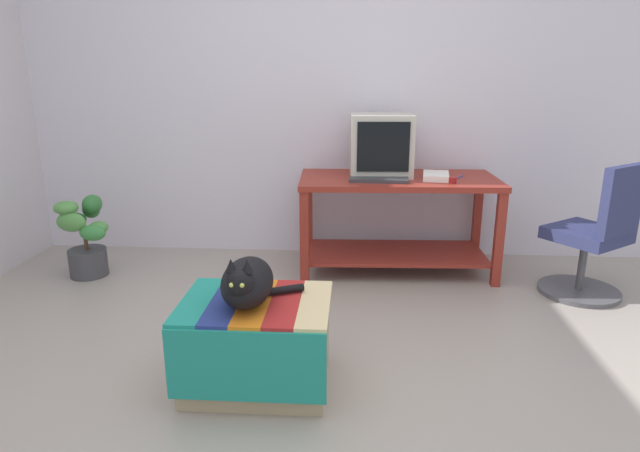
{
  "coord_description": "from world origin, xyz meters",
  "views": [
    {
      "loc": [
        0.2,
        -2.21,
        1.44
      ],
      "look_at": [
        0.0,
        0.85,
        0.55
      ],
      "focal_mm": 30.28,
      "sensor_mm": 36.0,
      "label": 1
    }
  ],
  "objects_px": {
    "tv_monitor": "(381,145)",
    "office_chair": "(594,240)",
    "desk": "(397,208)",
    "keyboard": "(379,180)",
    "ottoman_with_blanket": "(257,343)",
    "potted_plant": "(85,239)",
    "book": "(436,176)",
    "stapler": "(448,179)",
    "cat": "(247,282)"
  },
  "relations": [
    {
      "from": "ottoman_with_blanket",
      "to": "office_chair",
      "type": "distance_m",
      "value": 2.31
    },
    {
      "from": "book",
      "to": "stapler",
      "type": "bearing_deg",
      "value": -52.57
    },
    {
      "from": "potted_plant",
      "to": "desk",
      "type": "bearing_deg",
      "value": 6.57
    },
    {
      "from": "ottoman_with_blanket",
      "to": "potted_plant",
      "type": "bearing_deg",
      "value": 138.15
    },
    {
      "from": "desk",
      "to": "book",
      "type": "xyz_separation_m",
      "value": [
        0.26,
        -0.04,
        0.24
      ]
    },
    {
      "from": "desk",
      "to": "ottoman_with_blanket",
      "type": "height_order",
      "value": "desk"
    },
    {
      "from": "keyboard",
      "to": "potted_plant",
      "type": "relative_size",
      "value": 0.69
    },
    {
      "from": "ottoman_with_blanket",
      "to": "stapler",
      "type": "relative_size",
      "value": 6.21
    },
    {
      "from": "cat",
      "to": "potted_plant",
      "type": "height_order",
      "value": "cat"
    },
    {
      "from": "ottoman_with_blanket",
      "to": "potted_plant",
      "type": "xyz_separation_m",
      "value": [
        -1.47,
        1.31,
        0.06
      ]
    },
    {
      "from": "keyboard",
      "to": "book",
      "type": "bearing_deg",
      "value": 18.82
    },
    {
      "from": "tv_monitor",
      "to": "cat",
      "type": "distance_m",
      "value": 1.86
    },
    {
      "from": "cat",
      "to": "office_chair",
      "type": "relative_size",
      "value": 0.44
    },
    {
      "from": "tv_monitor",
      "to": "cat",
      "type": "bearing_deg",
      "value": -113.17
    },
    {
      "from": "desk",
      "to": "office_chair",
      "type": "bearing_deg",
      "value": -20.2
    },
    {
      "from": "keyboard",
      "to": "cat",
      "type": "relative_size",
      "value": 1.02
    },
    {
      "from": "keyboard",
      "to": "stapler",
      "type": "relative_size",
      "value": 3.64
    },
    {
      "from": "keyboard",
      "to": "ottoman_with_blanket",
      "type": "bearing_deg",
      "value": -110.41
    },
    {
      "from": "desk",
      "to": "office_chair",
      "type": "distance_m",
      "value": 1.3
    },
    {
      "from": "keyboard",
      "to": "book",
      "type": "relative_size",
      "value": 1.55
    },
    {
      "from": "stapler",
      "to": "desk",
      "type": "bearing_deg",
      "value": 104.71
    },
    {
      "from": "tv_monitor",
      "to": "ottoman_with_blanket",
      "type": "xyz_separation_m",
      "value": [
        -0.63,
        -1.66,
        -0.7
      ]
    },
    {
      "from": "ottoman_with_blanket",
      "to": "potted_plant",
      "type": "relative_size",
      "value": 1.17
    },
    {
      "from": "keyboard",
      "to": "potted_plant",
      "type": "xyz_separation_m",
      "value": [
        -2.08,
        -0.1,
        -0.44
      ]
    },
    {
      "from": "ottoman_with_blanket",
      "to": "office_chair",
      "type": "height_order",
      "value": "office_chair"
    },
    {
      "from": "ottoman_with_blanket",
      "to": "potted_plant",
      "type": "distance_m",
      "value": 1.97
    },
    {
      "from": "office_chair",
      "to": "book",
      "type": "bearing_deg",
      "value": -56.84
    },
    {
      "from": "tv_monitor",
      "to": "stapler",
      "type": "xyz_separation_m",
      "value": [
        0.45,
        -0.24,
        -0.19
      ]
    },
    {
      "from": "keyboard",
      "to": "office_chair",
      "type": "bearing_deg",
      "value": -7.21
    },
    {
      "from": "book",
      "to": "ottoman_with_blanket",
      "type": "bearing_deg",
      "value": -115.9
    },
    {
      "from": "tv_monitor",
      "to": "desk",
      "type": "bearing_deg",
      "value": -36.9
    },
    {
      "from": "book",
      "to": "potted_plant",
      "type": "relative_size",
      "value": 0.44
    },
    {
      "from": "potted_plant",
      "to": "book",
      "type": "bearing_deg",
      "value": 4.99
    },
    {
      "from": "desk",
      "to": "office_chair",
      "type": "height_order",
      "value": "office_chair"
    },
    {
      "from": "tv_monitor",
      "to": "potted_plant",
      "type": "height_order",
      "value": "tv_monitor"
    },
    {
      "from": "desk",
      "to": "book",
      "type": "relative_size",
      "value": 5.49
    },
    {
      "from": "book",
      "to": "cat",
      "type": "bearing_deg",
      "value": -115.77
    },
    {
      "from": "book",
      "to": "stapler",
      "type": "distance_m",
      "value": 0.13
    },
    {
      "from": "keyboard",
      "to": "ottoman_with_blanket",
      "type": "height_order",
      "value": "keyboard"
    },
    {
      "from": "desk",
      "to": "potted_plant",
      "type": "bearing_deg",
      "value": -175.64
    },
    {
      "from": "tv_monitor",
      "to": "office_chair",
      "type": "bearing_deg",
      "value": -21.97
    },
    {
      "from": "cat",
      "to": "stapler",
      "type": "height_order",
      "value": "stapler"
    },
    {
      "from": "stapler",
      "to": "ottoman_with_blanket",
      "type": "bearing_deg",
      "value": -176.87
    },
    {
      "from": "desk",
      "to": "keyboard",
      "type": "relative_size",
      "value": 3.55
    },
    {
      "from": "office_chair",
      "to": "potted_plant",
      "type": "bearing_deg",
      "value": -38.97
    },
    {
      "from": "stapler",
      "to": "potted_plant",
      "type": "bearing_deg",
      "value": 132.72
    },
    {
      "from": "potted_plant",
      "to": "stapler",
      "type": "relative_size",
      "value": 5.29
    },
    {
      "from": "tv_monitor",
      "to": "potted_plant",
      "type": "relative_size",
      "value": 0.77
    },
    {
      "from": "ottoman_with_blanket",
      "to": "stapler",
      "type": "bearing_deg",
      "value": 52.67
    },
    {
      "from": "desk",
      "to": "book",
      "type": "height_order",
      "value": "book"
    }
  ]
}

